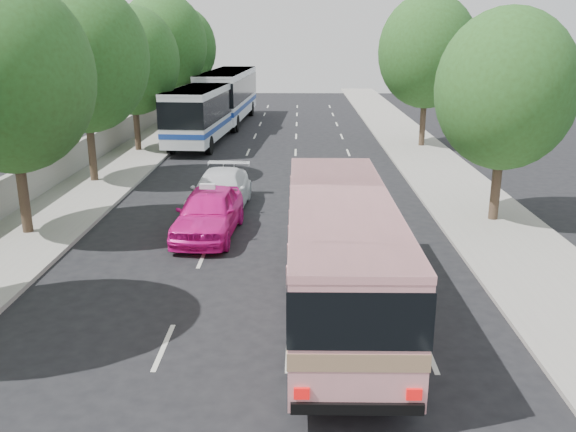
{
  "coord_description": "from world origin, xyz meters",
  "views": [
    {
      "loc": [
        1.22,
        -14.59,
        6.99
      ],
      "look_at": [
        0.89,
        3.28,
        1.6
      ],
      "focal_mm": 38.0,
      "sensor_mm": 36.0,
      "label": 1
    }
  ],
  "objects_px": {
    "pink_bus": "(340,245)",
    "pink_taxi": "(208,212)",
    "white_pickup": "(220,191)",
    "tour_coach_front": "(205,108)",
    "tour_coach_rear": "(228,92)"
  },
  "relations": [
    {
      "from": "white_pickup",
      "to": "tour_coach_front",
      "type": "relative_size",
      "value": 0.43
    },
    {
      "from": "pink_bus",
      "to": "tour_coach_rear",
      "type": "xyz_separation_m",
      "value": [
        -6.75,
        35.01,
        0.51
      ]
    },
    {
      "from": "pink_bus",
      "to": "white_pickup",
      "type": "distance_m",
      "value": 10.73
    },
    {
      "from": "pink_bus",
      "to": "white_pickup",
      "type": "height_order",
      "value": "pink_bus"
    },
    {
      "from": "pink_bus",
      "to": "pink_taxi",
      "type": "relative_size",
      "value": 1.95
    },
    {
      "from": "tour_coach_rear",
      "to": "pink_taxi",
      "type": "bearing_deg",
      "value": -82.43
    },
    {
      "from": "white_pickup",
      "to": "tour_coach_rear",
      "type": "xyz_separation_m",
      "value": [
        -2.5,
        25.23,
        1.68
      ]
    },
    {
      "from": "pink_taxi",
      "to": "white_pickup",
      "type": "xyz_separation_m",
      "value": [
        0.0,
        3.3,
        -0.08
      ]
    },
    {
      "from": "pink_taxi",
      "to": "tour_coach_rear",
      "type": "height_order",
      "value": "tour_coach_rear"
    },
    {
      "from": "pink_taxi",
      "to": "tour_coach_rear",
      "type": "bearing_deg",
      "value": 98.38
    },
    {
      "from": "pink_bus",
      "to": "tour_coach_front",
      "type": "xyz_separation_m",
      "value": [
        -7.23,
        25.92,
        0.27
      ]
    },
    {
      "from": "pink_bus",
      "to": "tour_coach_front",
      "type": "height_order",
      "value": "tour_coach_front"
    },
    {
      "from": "tour_coach_front",
      "to": "tour_coach_rear",
      "type": "bearing_deg",
      "value": 91.15
    },
    {
      "from": "white_pickup",
      "to": "tour_coach_rear",
      "type": "height_order",
      "value": "tour_coach_rear"
    },
    {
      "from": "pink_bus",
      "to": "tour_coach_rear",
      "type": "height_order",
      "value": "tour_coach_rear"
    }
  ]
}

